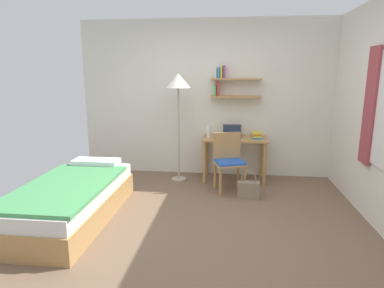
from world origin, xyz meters
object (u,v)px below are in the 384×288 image
Objects in this scene: standing_lamp at (178,87)px; handbag at (248,189)px; laptop at (232,134)px; bed at (72,200)px; water_bottle at (209,132)px; desk_chair at (229,159)px; book_stack at (257,135)px; desk at (235,145)px.

standing_lamp is 4.39× the size of handbag.
bed is at bearing -136.97° from laptop.
bed is at bearing -133.04° from water_bottle.
bed is 2.29× the size of desk_chair.
water_bottle is at bearing -160.07° from laptop.
book_stack is at bearing 36.58° from bed.
bed is at bearing -156.62° from handbag.
laptop is 1.25× the size of book_stack.
laptop is 1.53× the size of water_bottle.
handbag is (-0.15, -0.78, -0.63)m from book_stack.
bed is 6.42× the size of laptop.
standing_lamp is at bearing -175.39° from book_stack.
desk is 0.60× the size of standing_lamp.
bed is 2.32m from water_bottle.
water_bottle is (-0.33, 0.43, 0.33)m from desk_chair.
desk_chair is at bearing -25.72° from standing_lamp.
bed is 2.66m from laptop.
bed is at bearing -123.17° from standing_lamp.
desk_chair is 2.80× the size of laptop.
laptop is at bearing 169.71° from book_stack.
standing_lamp is 5.60× the size of laptop.
handbag is at bearing -101.08° from book_stack.
book_stack is at bearing 4.65° from water_bottle.
laptop reaches higher than bed.
laptop is 0.40m from water_bottle.
desk is at bearing 177.69° from book_stack.
standing_lamp reaches higher than desk_chair.
standing_lamp reaches higher than desk.
water_bottle reaches higher than book_stack.
desk is at bearing 41.42° from bed.
bed is at bearing -138.58° from desk.
desk_chair is at bearing -94.11° from laptop.
water_bottle is at bearing 130.48° from handbag.
water_bottle is at bearing 4.55° from standing_lamp.
bed is 1.15× the size of standing_lamp.
bed is 2.34m from handbag.
laptop reaches higher than book_stack.
book_stack is (0.39, -0.07, -0.00)m from laptop.
desk_chair reaches higher than desk.
water_bottle is 0.51× the size of handbag.
laptop is at bearing 43.03° from bed.
handbag is at bearing -45.22° from desk_chair.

